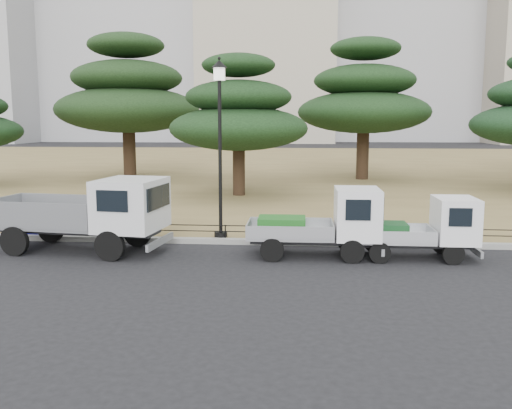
# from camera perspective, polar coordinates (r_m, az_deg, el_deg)

# --- Properties ---
(ground) EXTENTS (220.00, 220.00, 0.00)m
(ground) POSITION_cam_1_polar(r_m,az_deg,el_deg) (14.63, -0.68, -6.20)
(ground) COLOR black
(lawn) EXTENTS (120.00, 56.00, 0.15)m
(lawn) POSITION_cam_1_polar(r_m,az_deg,el_deg) (44.85, 3.15, 3.82)
(lawn) COLOR olive
(lawn) RESTS_ON ground
(curb) EXTENTS (120.00, 0.25, 0.16)m
(curb) POSITION_cam_1_polar(r_m,az_deg,el_deg) (17.13, 0.17, -3.74)
(curb) COLOR gray
(curb) RESTS_ON ground
(truck_large) EXTENTS (5.01, 2.46, 2.10)m
(truck_large) POSITION_cam_1_polar(r_m,az_deg,el_deg) (16.67, -16.38, -0.63)
(truck_large) COLOR black
(truck_large) RESTS_ON ground
(truck_kei_front) EXTENTS (3.56, 1.58, 1.88)m
(truck_kei_front) POSITION_cam_1_polar(r_m,az_deg,el_deg) (15.58, 6.87, -1.83)
(truck_kei_front) COLOR black
(truck_kei_front) RESTS_ON ground
(truck_kei_rear) EXTENTS (3.18, 1.39, 1.66)m
(truck_kei_rear) POSITION_cam_1_polar(r_m,az_deg,el_deg) (15.90, 16.49, -2.29)
(truck_kei_rear) COLOR black
(truck_kei_rear) RESTS_ON ground
(street_lamp) EXTENTS (0.47, 0.47, 5.29)m
(street_lamp) POSITION_cam_1_polar(r_m,az_deg,el_deg) (17.17, -3.65, 8.53)
(street_lamp) COLOR black
(street_lamp) RESTS_ON lawn
(pipe_fence) EXTENTS (38.00, 0.04, 0.40)m
(pipe_fence) POSITION_cam_1_polar(r_m,az_deg,el_deg) (17.20, 0.21, -2.47)
(pipe_fence) COLOR black
(pipe_fence) RESTS_ON lawn
(tarp_pile) EXTENTS (1.79, 1.49, 1.04)m
(tarp_pile) POSITION_cam_1_polar(r_m,az_deg,el_deg) (19.77, -21.30, -1.25)
(tarp_pile) COLOR #131699
(tarp_pile) RESTS_ON lawn
(pine_west_near) EXTENTS (8.69, 8.69, 8.69)m
(pine_west_near) POSITION_cam_1_polar(r_m,az_deg,el_deg) (35.91, -12.72, 10.60)
(pine_west_near) COLOR black
(pine_west_near) RESTS_ON lawn
(pine_center_left) EXTENTS (6.48, 6.48, 6.59)m
(pine_center_left) POSITION_cam_1_polar(r_m,az_deg,el_deg) (26.94, -1.75, 9.01)
(pine_center_left) COLOR black
(pine_center_left) RESTS_ON lawn
(pine_center_right) EXTENTS (7.86, 7.86, 8.34)m
(pine_center_right) POSITION_cam_1_polar(r_m,az_deg,el_deg) (34.98, 10.76, 10.42)
(pine_center_right) COLOR black
(pine_center_right) RESTS_ON lawn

